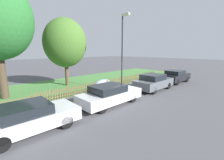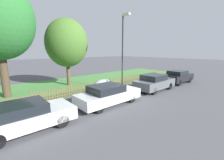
{
  "view_description": "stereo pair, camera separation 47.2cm",
  "coord_description": "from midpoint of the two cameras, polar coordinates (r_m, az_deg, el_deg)",
  "views": [
    {
      "loc": [
        -10.25,
        -8.13,
        3.55
      ],
      "look_at": [
        -1.6,
        0.75,
        1.1
      ],
      "focal_mm": 24.0,
      "sensor_mm": 36.0,
      "label": 1
    },
    {
      "loc": [
        -9.91,
        -8.45,
        3.55
      ],
      "look_at": [
        -1.6,
        0.75,
        1.1
      ],
      "focal_mm": 24.0,
      "sensor_mm": 36.0,
      "label": 2
    }
  ],
  "objects": [
    {
      "name": "tree_behind_motorcycle",
      "position": [
        15.97,
        -18.27,
        13.22
      ],
      "size": [
        4.16,
        4.16,
        6.67
      ],
      "color": "brown",
      "rests_on": "ground"
    },
    {
      "name": "parked_car_silver_hatchback",
      "position": [
        7.8,
        -30.28,
        -12.11
      ],
      "size": [
        4.02,
        1.94,
        1.29
      ],
      "rotation": [
        0.0,
        0.0,
        -0.02
      ],
      "color": "silver",
      "rests_on": "ground"
    },
    {
      "name": "covered_motorcycle",
      "position": [
        12.76,
        -4.49,
        -1.78
      ],
      "size": [
        1.84,
        0.85,
        1.15
      ],
      "rotation": [
        0.0,
        0.0,
        -0.07
      ],
      "color": "black",
      "rests_on": "ground"
    },
    {
      "name": "parked_car_black_saloon",
      "position": [
        10.01,
        -2.18,
        -5.5
      ],
      "size": [
        4.51,
        1.85,
        1.33
      ],
      "rotation": [
        0.0,
        0.0,
        -0.01
      ],
      "color": "silver",
      "rests_on": "ground"
    },
    {
      "name": "kerb_stone",
      "position": [
        13.57,
        5.79,
        -3.78
      ],
      "size": [
        28.4,
        0.2,
        0.12
      ],
      "primitive_type": "cube",
      "color": "#B2ADA3",
      "rests_on": "ground"
    },
    {
      "name": "park_fence",
      "position": [
        14.84,
        -0.25,
        -0.95
      ],
      "size": [
        28.4,
        0.05,
        0.86
      ],
      "color": "brown",
      "rests_on": "ground"
    },
    {
      "name": "parked_car_red_compact",
      "position": [
        18.15,
        22.35,
        1.37
      ],
      "size": [
        4.08,
        1.84,
        1.39
      ],
      "rotation": [
        0.0,
        0.0,
        -0.03
      ],
      "color": "black",
      "rests_on": "ground"
    },
    {
      "name": "street_lamp",
      "position": [
        13.28,
        3.16,
        13.26
      ],
      "size": [
        0.2,
        0.79,
        6.54
      ],
      "color": "black",
      "rests_on": "ground"
    },
    {
      "name": "ground_plane",
      "position": [
        13.52,
        6.11,
        -4.1
      ],
      "size": [
        120.0,
        120.0,
        0.0
      ],
      "primitive_type": "plane",
      "color": "#4C4C51"
    },
    {
      "name": "parked_car_navy_estate",
      "position": [
        14.11,
        14.65,
        -0.69
      ],
      "size": [
        4.15,
        1.85,
        1.45
      ],
      "rotation": [
        0.0,
        0.0,
        -0.01
      ],
      "color": "#51565B",
      "rests_on": "ground"
    },
    {
      "name": "grass_strip",
      "position": [
        17.91,
        -9.03,
        -0.37
      ],
      "size": [
        28.4,
        7.89,
        0.01
      ],
      "primitive_type": "cube",
      "color": "#477F3D",
      "rests_on": "ground"
    }
  ]
}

